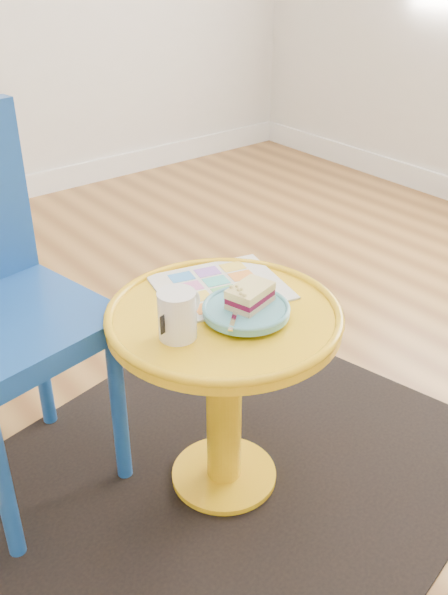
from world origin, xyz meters
TOP-DOWN VIEW (x-y plane):
  - floor at (0.00, 0.00)m, footprint 4.00×4.00m
  - rug at (-0.14, -0.20)m, footprint 1.49×1.34m
  - side_table at (-0.14, -0.20)m, footprint 0.52×0.52m
  - newspaper at (-0.07, -0.11)m, footprint 0.34×0.31m
  - mug at (-0.27, -0.22)m, footprint 0.11×0.08m
  - plate at (-0.11, -0.25)m, footprint 0.19×0.19m
  - cake_slice at (-0.10, -0.24)m, footprint 0.11×0.09m
  - fork at (-0.14, -0.25)m, footprint 0.12×0.11m

SIDE VIEW (x-z plane):
  - floor at x=0.00m, z-range 0.00..0.00m
  - rug at x=-0.14m, z-range 0.00..0.01m
  - side_table at x=-0.14m, z-range 0.11..0.61m
  - newspaper at x=-0.07m, z-range 0.50..0.50m
  - plate at x=-0.11m, z-range 0.51..0.53m
  - fork at x=-0.14m, z-range 0.52..0.53m
  - cake_slice at x=-0.10m, z-range 0.52..0.57m
  - mug at x=-0.27m, z-range 0.50..0.61m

